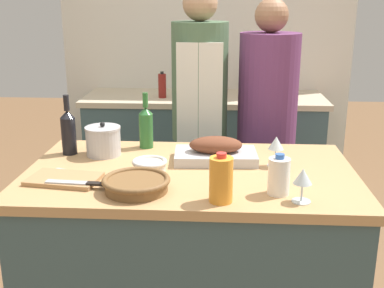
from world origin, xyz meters
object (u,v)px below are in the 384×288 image
(juice_jug, at_px, (221,179))
(condiment_bottle_short, at_px, (162,86))
(mixing_bowl, at_px, (150,165))
(knife_chef, at_px, (81,183))
(wine_glass_left, at_px, (276,145))
(cutting_board, at_px, (64,179))
(person_cook_guest, at_px, (267,126))
(wine_glass_right, at_px, (303,178))
(condiment_bottle_tall, at_px, (194,87))
(wine_bottle_dark, at_px, (146,126))
(milk_jug, at_px, (279,176))
(knife_paring, at_px, (75,173))
(person_cook_aproned, at_px, (200,117))
(wicker_basket, at_px, (136,183))
(stand_mixer, at_px, (260,79))
(wine_bottle_green, at_px, (68,131))
(roasting_pan, at_px, (216,152))
(stock_pot, at_px, (103,141))

(juice_jug, xyz_separation_m, condiment_bottle_short, (-0.44, 1.87, 0.01))
(mixing_bowl, xyz_separation_m, juice_jug, (0.31, -0.31, 0.06))
(juice_jug, height_order, knife_chef, juice_jug)
(juice_jug, bearing_deg, wine_glass_left, 59.33)
(cutting_board, bearing_deg, person_cook_guest, 48.26)
(wine_glass_right, relative_size, condiment_bottle_tall, 0.74)
(mixing_bowl, relative_size, knife_chef, 0.56)
(wine_bottle_dark, distance_m, condiment_bottle_short, 1.23)
(milk_jug, relative_size, knife_paring, 0.82)
(wine_glass_left, relative_size, person_cook_aproned, 0.08)
(wine_glass_right, xyz_separation_m, condiment_bottle_short, (-0.74, 1.86, 0.00))
(wine_bottle_dark, bearing_deg, person_cook_aproned, 65.32)
(wicker_basket, distance_m, juice_jug, 0.34)
(juice_jug, bearing_deg, milk_jug, 21.04)
(wine_glass_left, height_order, knife_paring, wine_glass_left)
(milk_jug, bearing_deg, stand_mixer, 88.16)
(wicker_basket, relative_size, knife_paring, 1.37)
(wicker_basket, bearing_deg, milk_jug, 0.45)
(wine_bottle_green, distance_m, person_cook_guest, 1.20)
(milk_jug, distance_m, knife_paring, 0.86)
(roasting_pan, relative_size, person_cook_guest, 0.23)
(mixing_bowl, bearing_deg, person_cook_guest, 56.54)
(mixing_bowl, bearing_deg, cutting_board, -156.48)
(knife_chef, distance_m, condiment_bottle_short, 1.78)
(wine_glass_left, bearing_deg, mixing_bowl, -170.06)
(milk_jug, relative_size, stand_mixer, 0.48)
(mixing_bowl, xyz_separation_m, wine_glass_left, (0.55, 0.10, 0.07))
(wine_bottle_green, relative_size, wine_bottle_dark, 1.04)
(mixing_bowl, distance_m, person_cook_aproned, 0.88)
(knife_paring, bearing_deg, person_cook_aproned, 62.03)
(condiment_bottle_short, xyz_separation_m, person_cook_guest, (0.71, -0.69, -0.11))
(stock_pot, height_order, wine_glass_right, stock_pot)
(roasting_pan, bearing_deg, wine_glass_right, -54.21)
(cutting_board, height_order, stock_pot, stock_pot)
(juice_jug, distance_m, person_cook_aproned, 1.18)
(juice_jug, xyz_separation_m, person_cook_guest, (0.27, 1.18, -0.10))
(juice_jug, xyz_separation_m, wine_bottle_dark, (-0.37, 0.65, 0.02))
(wicker_basket, bearing_deg, stand_mixer, 71.89)
(milk_jug, bearing_deg, knife_paring, 168.62)
(juice_jug, bearing_deg, knife_paring, 157.87)
(wine_glass_left, relative_size, person_cook_guest, 0.08)
(condiment_bottle_tall, relative_size, condiment_bottle_short, 0.90)
(wicker_basket, distance_m, stand_mixer, 1.94)
(mixing_bowl, xyz_separation_m, wine_glass_right, (0.60, -0.29, 0.07))
(juice_jug, relative_size, person_cook_guest, 0.11)
(stand_mixer, distance_m, condiment_bottle_tall, 0.49)
(mixing_bowl, distance_m, stand_mixer, 1.72)
(roasting_pan, xyz_separation_m, wine_bottle_green, (-0.70, 0.06, 0.07))
(wine_bottle_dark, relative_size, wine_glass_left, 2.02)
(wine_bottle_dark, height_order, wine_glass_right, wine_bottle_dark)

